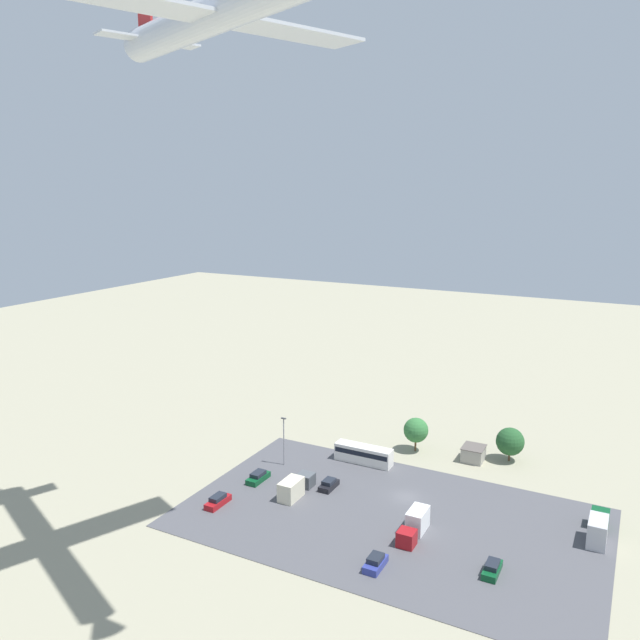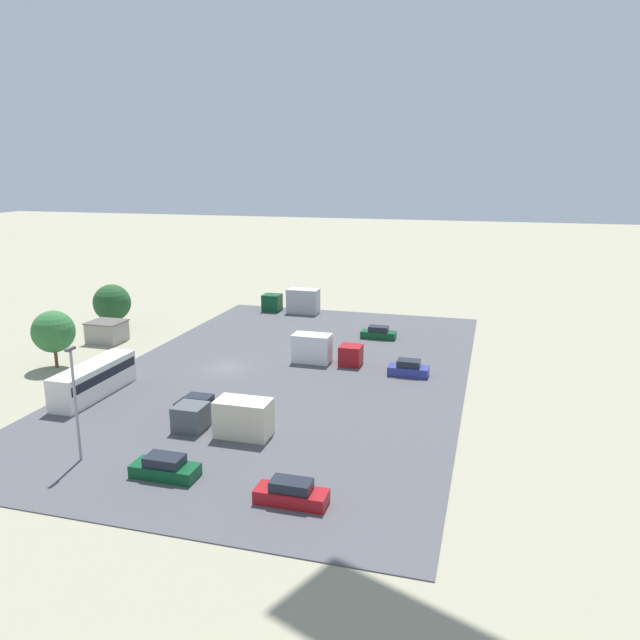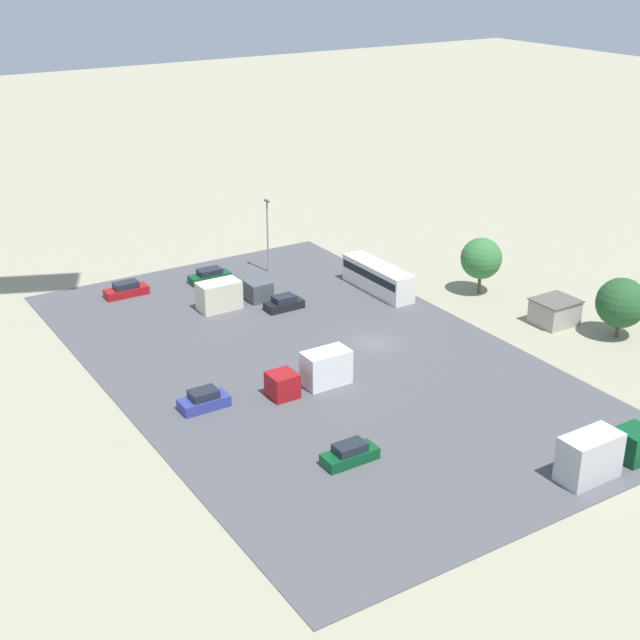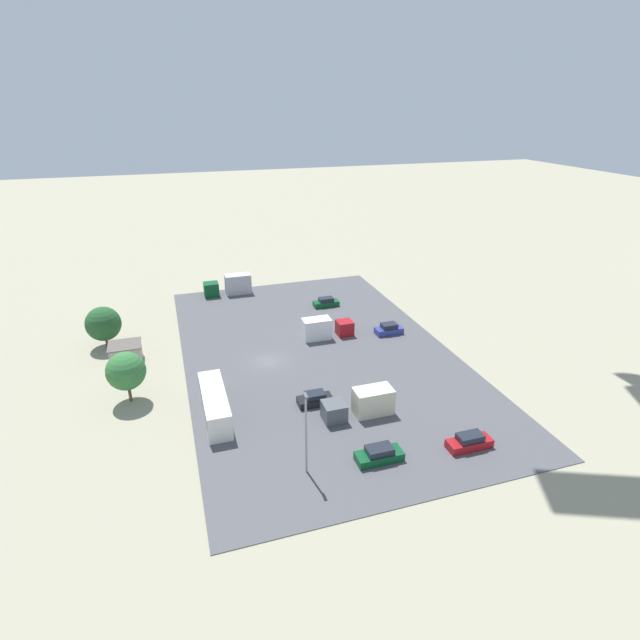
{
  "view_description": "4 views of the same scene",
  "coord_description": "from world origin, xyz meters",
  "px_view_note": "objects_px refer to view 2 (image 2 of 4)",
  "views": [
    {
      "loc": [
        -29.52,
        84.77,
        46.7
      ],
      "look_at": [
        5.25,
        18.67,
        31.07
      ],
      "focal_mm": 35.0,
      "sensor_mm": 36.0,
      "label": 1
    },
    {
      "loc": [
        58.37,
        27.07,
        20.96
      ],
      "look_at": [
        -3.58,
        9.54,
        5.15
      ],
      "focal_mm": 35.0,
      "sensor_mm": 36.0,
      "label": 2
    },
    {
      "loc": [
        -62.93,
        45.7,
        36.19
      ],
      "look_at": [
        3.3,
        3.91,
        2.2
      ],
      "focal_mm": 50.0,
      "sensor_mm": 36.0,
      "label": 3
    },
    {
      "loc": [
        59.01,
        -11.46,
        32.55
      ],
      "look_at": [
        -3.53,
        8.46,
        3.49
      ],
      "focal_mm": 28.0,
      "sensor_mm": 36.0,
      "label": 4
    }
  ],
  "objects_px": {
    "shed_building": "(107,332)",
    "parked_car_4": "(199,405)",
    "bus": "(94,379)",
    "parked_car_0": "(165,468)",
    "parked_truck_2": "(294,301)",
    "parked_car_3": "(291,494)",
    "parked_car_2": "(378,333)",
    "parked_car_1": "(408,369)",
    "parked_truck_0": "(323,350)",
    "parked_truck_1": "(228,418)"
  },
  "relations": [
    {
      "from": "shed_building",
      "to": "parked_car_4",
      "type": "distance_m",
      "value": 27.67
    },
    {
      "from": "bus",
      "to": "parked_car_0",
      "type": "height_order",
      "value": "bus"
    },
    {
      "from": "shed_building",
      "to": "parked_truck_2",
      "type": "relative_size",
      "value": 0.5
    },
    {
      "from": "parked_car_0",
      "to": "parked_car_3",
      "type": "height_order",
      "value": "parked_car_3"
    },
    {
      "from": "bus",
      "to": "parked_car_0",
      "type": "bearing_deg",
      "value": -40.82
    },
    {
      "from": "parked_car_2",
      "to": "parked_car_3",
      "type": "height_order",
      "value": "parked_car_3"
    },
    {
      "from": "parked_car_1",
      "to": "parked_car_2",
      "type": "xyz_separation_m",
      "value": [
        -13.28,
        -5.62,
        -0.03
      ]
    },
    {
      "from": "parked_car_2",
      "to": "parked_truck_0",
      "type": "height_order",
      "value": "parked_truck_0"
    },
    {
      "from": "shed_building",
      "to": "parked_car_4",
      "type": "xyz_separation_m",
      "value": [
        17.71,
        21.26,
        -0.61
      ]
    },
    {
      "from": "parked_truck_2",
      "to": "parked_truck_1",
      "type": "bearing_deg",
      "value": -168.88
    },
    {
      "from": "parked_car_3",
      "to": "parked_truck_0",
      "type": "xyz_separation_m",
      "value": [
        -28.98,
        -5.98,
        0.76
      ]
    },
    {
      "from": "bus",
      "to": "parked_car_0",
      "type": "distance_m",
      "value": 19.04
    },
    {
      "from": "shed_building",
      "to": "parked_car_0",
      "type": "distance_m",
      "value": 37.94
    },
    {
      "from": "parked_truck_1",
      "to": "parked_car_4",
      "type": "bearing_deg",
      "value": 50.54
    },
    {
      "from": "parked_car_3",
      "to": "parked_car_4",
      "type": "bearing_deg",
      "value": 45.56
    },
    {
      "from": "parked_car_0",
      "to": "parked_truck_2",
      "type": "distance_m",
      "value": 50.97
    },
    {
      "from": "parked_car_0",
      "to": "parked_car_1",
      "type": "height_order",
      "value": "parked_car_1"
    },
    {
      "from": "bus",
      "to": "parked_car_3",
      "type": "height_order",
      "value": "bus"
    },
    {
      "from": "parked_car_1",
      "to": "parked_truck_1",
      "type": "relative_size",
      "value": 0.51
    },
    {
      "from": "parked_truck_0",
      "to": "parked_truck_2",
      "type": "relative_size",
      "value": 0.9
    },
    {
      "from": "bus",
      "to": "parked_car_2",
      "type": "relative_size",
      "value": 2.35
    },
    {
      "from": "parked_car_0",
      "to": "parked_truck_0",
      "type": "xyz_separation_m",
      "value": [
        -28.01,
        3.56,
        0.78
      ]
    },
    {
      "from": "parked_car_3",
      "to": "parked_car_4",
      "type": "distance_m",
      "value": 17.66
    },
    {
      "from": "parked_car_2",
      "to": "parked_car_4",
      "type": "xyz_separation_m",
      "value": [
        28.14,
        -10.67,
        -0.03
      ]
    },
    {
      "from": "parked_car_4",
      "to": "parked_truck_2",
      "type": "xyz_separation_m",
      "value": [
        -39.07,
        -3.99,
        1.0
      ]
    },
    {
      "from": "bus",
      "to": "parked_car_4",
      "type": "height_order",
      "value": "bus"
    },
    {
      "from": "parked_car_1",
      "to": "parked_car_3",
      "type": "relative_size",
      "value": 0.88
    },
    {
      "from": "parked_car_1",
      "to": "bus",
      "type": "bearing_deg",
      "value": -63.39
    },
    {
      "from": "parked_car_1",
      "to": "parked_car_3",
      "type": "height_order",
      "value": "parked_car_1"
    },
    {
      "from": "parked_car_3",
      "to": "parked_truck_0",
      "type": "height_order",
      "value": "parked_truck_0"
    },
    {
      "from": "parked_truck_1",
      "to": "parked_car_1",
      "type": "bearing_deg",
      "value": -32.73
    },
    {
      "from": "bus",
      "to": "parked_car_4",
      "type": "distance_m",
      "value": 11.41
    },
    {
      "from": "bus",
      "to": "parked_truck_1",
      "type": "distance_m",
      "value": 16.4
    },
    {
      "from": "parked_car_3",
      "to": "parked_truck_2",
      "type": "distance_m",
      "value": 54.06
    },
    {
      "from": "parked_truck_1",
      "to": "parked_car_3",
      "type": "bearing_deg",
      "value": -136.81
    },
    {
      "from": "parked_truck_0",
      "to": "parked_truck_2",
      "type": "height_order",
      "value": "parked_truck_2"
    },
    {
      "from": "bus",
      "to": "parked_car_2",
      "type": "bearing_deg",
      "value": 50.96
    },
    {
      "from": "bus",
      "to": "parked_car_4",
      "type": "xyz_separation_m",
      "value": [
        1.03,
        11.32,
        -1.03
      ]
    },
    {
      "from": "parked_truck_2",
      "to": "parked_car_0",
      "type": "bearing_deg",
      "value": -172.03
    },
    {
      "from": "parked_truck_0",
      "to": "parked_truck_1",
      "type": "distance_m",
      "value": 20.36
    },
    {
      "from": "bus",
      "to": "parked_car_3",
      "type": "xyz_separation_m",
      "value": [
        13.4,
        23.93,
        -0.99
      ]
    },
    {
      "from": "parked_car_2",
      "to": "parked_truck_0",
      "type": "relative_size",
      "value": 0.57
    },
    {
      "from": "parked_truck_2",
      "to": "parked_car_1",
      "type": "bearing_deg",
      "value": -140.06
    },
    {
      "from": "parked_car_2",
      "to": "parked_truck_2",
      "type": "distance_m",
      "value": 18.31
    },
    {
      "from": "parked_car_3",
      "to": "parked_truck_1",
      "type": "height_order",
      "value": "parked_truck_1"
    },
    {
      "from": "parked_car_0",
      "to": "parked_car_1",
      "type": "relative_size",
      "value": 1.13
    },
    {
      "from": "shed_building",
      "to": "parked_car_1",
      "type": "relative_size",
      "value": 1.03
    },
    {
      "from": "parked_car_2",
      "to": "parked_car_3",
      "type": "xyz_separation_m",
      "value": [
        40.51,
        1.94,
        0.01
      ]
    },
    {
      "from": "parked_truck_1",
      "to": "parked_truck_0",
      "type": "bearing_deg",
      "value": -6.27
    },
    {
      "from": "parked_car_4",
      "to": "shed_building",
      "type": "bearing_deg",
      "value": -129.8
    }
  ]
}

